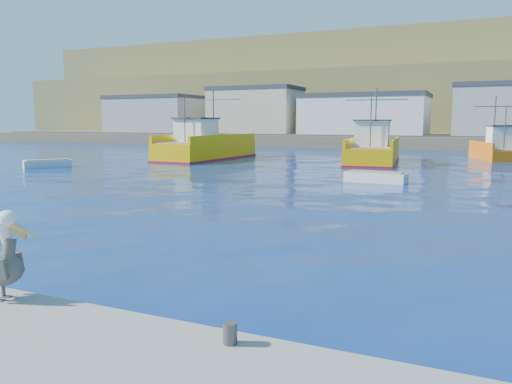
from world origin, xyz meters
TOP-DOWN VIEW (x-y plane):
  - ground at (0.00, 0.00)m, footprint 260.00×260.00m
  - dock_bollards at (0.60, -3.40)m, footprint 36.20×0.20m
  - far_shore at (0.00, 109.20)m, footprint 200.00×81.00m
  - trawler_yellow_a at (-17.80, 32.36)m, footprint 5.87×12.93m
  - trawler_yellow_b at (-2.28, 34.04)m, footprint 5.28×11.50m
  - boat_orange at (7.49, 42.77)m, footprint 4.71×7.86m
  - skiff_left at (-24.66, 19.62)m, footprint 3.00×3.49m
  - skiff_mid at (0.54, 20.20)m, footprint 3.62×1.58m
  - pelican at (-1.32, -3.43)m, footprint 1.24×0.71m

SIDE VIEW (x-z plane):
  - ground at x=0.00m, z-range 0.00..0.00m
  - skiff_left at x=-24.66m, z-range -0.13..0.61m
  - skiff_mid at x=0.54m, z-range -0.14..0.63m
  - dock_bollards at x=0.60m, z-range 0.50..0.80m
  - boat_orange at x=7.49m, z-range -1.99..3.97m
  - trawler_yellow_b at x=-2.28m, z-range -2.22..4.28m
  - trawler_yellow_a at x=-17.80m, z-range -2.23..4.48m
  - pelican at x=-1.32m, z-range 0.39..1.93m
  - far_shore at x=0.00m, z-range -3.02..20.98m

